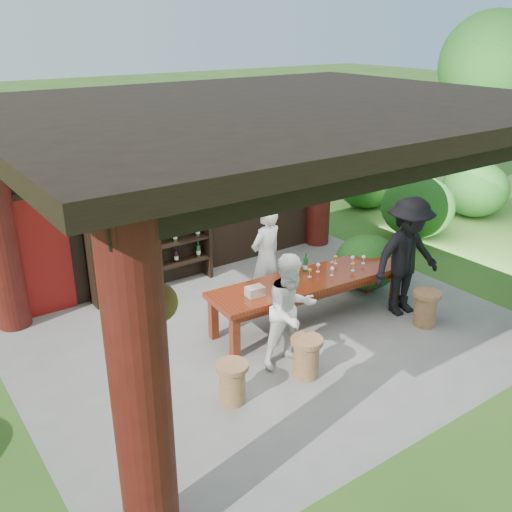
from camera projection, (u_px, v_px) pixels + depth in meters
ground at (271, 333)px, 8.80m from camera, size 90.00×90.00×0.00m
pavilion at (254, 194)px, 8.31m from camera, size 7.50×6.00×3.60m
wine_shelf at (151, 237)px, 9.86m from camera, size 2.25×0.34×1.98m
tasting_table at (310, 285)px, 8.92m from camera, size 3.37×1.08×0.75m
stool_near_left at (306, 356)px, 7.62m from camera, size 0.44×0.44×0.57m
stool_near_right at (426, 307)px, 8.93m from camera, size 0.44×0.44×0.57m
stool_far_left at (232, 382)px, 7.11m from camera, size 0.42×0.42×0.55m
host at (266, 257)px, 9.34m from camera, size 0.70×0.53×1.74m
guest_woman at (291, 311)px, 7.72m from camera, size 0.82×0.66×1.64m
guest_man at (407, 257)px, 9.07m from camera, size 1.34×0.85×1.97m
table_bottles at (297, 264)px, 9.01m from camera, size 0.37×0.13×0.31m
table_glasses at (337, 265)px, 9.17m from camera, size 1.14×0.45×0.15m
napkin_basket at (255, 291)px, 8.29m from camera, size 0.27×0.20×0.14m
shrubs at (357, 249)px, 10.56m from camera, size 14.91×7.77×1.36m
trees at (390, 85)px, 10.62m from camera, size 20.84×9.87×4.80m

